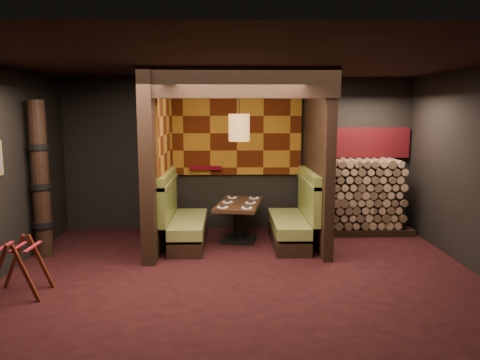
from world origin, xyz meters
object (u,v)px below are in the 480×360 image
booth_bench_right (295,221)px  dining_table (239,216)px  luggage_rack (20,265)px  booth_bench_left (182,221)px  pendant_lamp (239,128)px  firewood_stack (363,196)px  totem_column (40,180)px

booth_bench_right → dining_table: booth_bench_right is taller
booth_bench_right → luggage_rack: 4.23m
booth_bench_left → pendant_lamp: size_ratio=1.43×
booth_bench_left → booth_bench_right: same height
dining_table → luggage_rack: luggage_rack is taller
booth_bench_right → dining_table: 0.96m
booth_bench_left → firewood_stack: size_ratio=0.92×
booth_bench_left → luggage_rack: size_ratio=2.15×
booth_bench_left → pendant_lamp: pendant_lamp is taller
booth_bench_right → pendant_lamp: pendant_lamp is taller
pendant_lamp → luggage_rack: pendant_lamp is taller
pendant_lamp → totem_column: (-3.05, -0.71, -0.77)m
dining_table → pendant_lamp: size_ratio=1.23×
booth_bench_left → luggage_rack: (-1.78, -2.11, -0.03)m
booth_bench_left → totem_column: totem_column is taller
booth_bench_left → luggage_rack: bearing=-130.0°
totem_column → firewood_stack: 5.50m
pendant_lamp → dining_table: bearing=90.0°
luggage_rack → totem_column: totem_column is taller
pendant_lamp → firewood_stack: bearing=13.3°
firewood_stack → dining_table: bearing=-167.9°
luggage_rack → pendant_lamp: bearing=39.7°
booth_bench_right → pendant_lamp: (-0.93, 0.16, 1.56)m
luggage_rack → totem_column: (-0.31, 1.56, 0.81)m
pendant_lamp → totem_column: bearing=-166.9°
luggage_rack → booth_bench_right: bearing=29.9°
booth_bench_right → firewood_stack: 1.55m
dining_table → luggage_rack: (-2.73, -2.32, -0.07)m
booth_bench_left → booth_bench_right: (1.89, 0.00, 0.00)m
dining_table → totem_column: totem_column is taller
pendant_lamp → luggage_rack: size_ratio=1.50×
luggage_rack → firewood_stack: firewood_stack is taller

